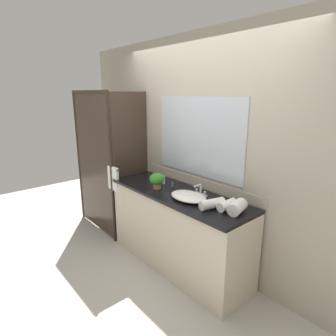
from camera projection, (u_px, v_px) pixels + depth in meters
ground_plane at (176, 264)px, 3.29m from camera, size 8.00×8.00×0.00m
wall_back_with_mirror at (199, 153)px, 3.16m from camera, size 4.40×0.06×2.60m
vanity_cabinet at (177, 229)px, 3.18m from camera, size 1.80×0.58×0.90m
shower_enclosure at (105, 163)px, 3.84m from camera, size 1.20×0.59×2.00m
sink_basin at (189, 196)px, 2.85m from camera, size 0.42×0.30×0.06m
faucet at (200, 192)px, 2.96m from camera, size 0.17×0.12×0.13m
potted_plant at (157, 180)px, 3.15m from camera, size 0.17×0.17×0.19m
amenity_bottle_conditioner at (172, 184)px, 3.22m from camera, size 0.03×0.03×0.08m
amenity_bottle_lotion at (164, 180)px, 3.34m from camera, size 0.03×0.03×0.10m
rolled_towel_near_edge at (237, 207)px, 2.51m from camera, size 0.16×0.23×0.12m
rolled_towel_middle at (227, 205)px, 2.59m from camera, size 0.09×0.21×0.09m
rolled_towel_far_edge at (212, 204)px, 2.62m from camera, size 0.15×0.26×0.09m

